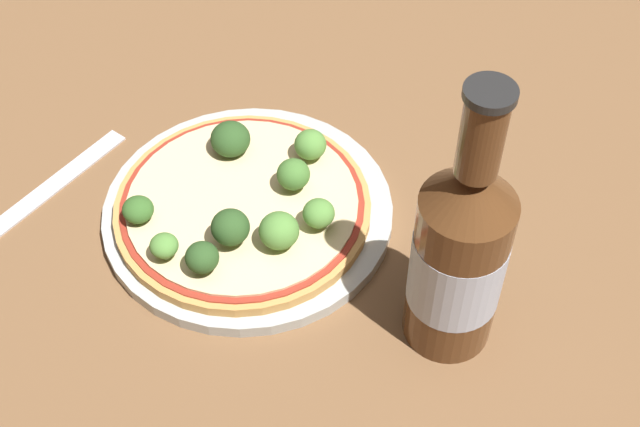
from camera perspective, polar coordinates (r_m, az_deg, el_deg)
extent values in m
plane|color=brown|center=(0.80, -5.01, 0.47)|extent=(3.00, 3.00, 0.00)
cylinder|color=#B2B7B2|center=(0.79, -4.62, 0.13)|extent=(0.25, 0.25, 0.01)
cylinder|color=tan|center=(0.78, -4.96, 0.38)|extent=(0.22, 0.22, 0.01)
cylinder|color=maroon|center=(0.77, -4.99, 0.66)|extent=(0.21, 0.21, 0.00)
cylinder|color=beige|center=(0.77, -4.99, 0.73)|extent=(0.20, 0.20, 0.00)
cylinder|color=#89A866|center=(0.80, -0.61, 3.84)|extent=(0.01, 0.01, 0.01)
ellipsoid|color=#568E3D|center=(0.79, -0.62, 4.44)|extent=(0.03, 0.03, 0.03)
cylinder|color=#89A866|center=(0.73, -5.68, -1.57)|extent=(0.01, 0.01, 0.01)
ellipsoid|color=#2D5123|center=(0.72, -5.76, -0.88)|extent=(0.03, 0.03, 0.03)
cylinder|color=#89A866|center=(0.72, -7.46, -3.37)|extent=(0.01, 0.01, 0.01)
ellipsoid|color=#2D5123|center=(0.71, -7.56, -2.80)|extent=(0.03, 0.03, 0.02)
cylinder|color=#89A866|center=(0.81, -5.69, 4.19)|extent=(0.01, 0.01, 0.01)
ellipsoid|color=#2D5123|center=(0.80, -5.75, 4.77)|extent=(0.04, 0.04, 0.03)
cylinder|color=#89A866|center=(0.73, -2.60, -1.75)|extent=(0.01, 0.01, 0.01)
ellipsoid|color=#568E3D|center=(0.72, -2.64, -1.10)|extent=(0.03, 0.03, 0.03)
cylinder|color=#89A866|center=(0.77, -1.69, 1.90)|extent=(0.01, 0.01, 0.01)
ellipsoid|color=#477A33|center=(0.76, -1.72, 2.53)|extent=(0.03, 0.03, 0.03)
cylinder|color=#89A866|center=(0.76, -11.47, -0.18)|extent=(0.01, 0.01, 0.01)
ellipsoid|color=#386628|center=(0.76, -11.57, 0.25)|extent=(0.03, 0.03, 0.02)
cylinder|color=#89A866|center=(0.74, -0.08, -0.57)|extent=(0.01, 0.01, 0.01)
ellipsoid|color=#568E3D|center=(0.73, -0.09, 0.02)|extent=(0.03, 0.03, 0.02)
cylinder|color=#89A866|center=(0.73, -9.85, -2.52)|extent=(0.01, 0.01, 0.01)
ellipsoid|color=#568E3D|center=(0.73, -9.95, -2.03)|extent=(0.02, 0.02, 0.02)
cylinder|color=#563319|center=(0.66, 8.72, -3.61)|extent=(0.07, 0.07, 0.15)
cylinder|color=#B2BCD1|center=(0.66, 8.75, -3.46)|extent=(0.07, 0.07, 0.07)
cone|color=#563319|center=(0.60, 9.72, 1.65)|extent=(0.07, 0.07, 0.03)
cylinder|color=#563319|center=(0.56, 10.34, 4.92)|extent=(0.03, 0.03, 0.06)
cylinder|color=black|center=(0.54, 10.85, 7.58)|extent=(0.03, 0.03, 0.01)
cube|color=silver|center=(0.85, -16.71, 1.79)|extent=(0.06, 0.16, 0.00)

